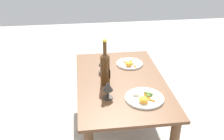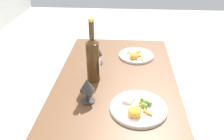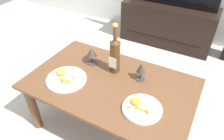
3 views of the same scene
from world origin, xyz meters
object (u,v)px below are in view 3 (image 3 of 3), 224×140
at_px(goblet_right, 141,69).
at_px(tv_stand, 167,25).
at_px(dining_table, 111,91).
at_px(dinner_plate_left, 66,78).
at_px(goblet_left, 91,53).
at_px(dinner_plate_right, 142,107).
at_px(wine_bottle, 115,54).

bearing_deg(goblet_right, tv_stand, 98.00).
xyz_separation_m(dining_table, dinner_plate_left, (-0.30, -0.13, 0.09)).
bearing_deg(goblet_right, dining_table, -141.02).
bearing_deg(goblet_left, dinner_plate_right, -26.22).
relative_size(wine_bottle, dinner_plate_right, 1.55).
height_order(goblet_left, goblet_right, goblet_right).
distance_m(wine_bottle, dinner_plate_right, 0.44).
distance_m(wine_bottle, dinner_plate_left, 0.40).
bearing_deg(wine_bottle, dinner_plate_right, -38.60).
relative_size(dining_table, wine_bottle, 3.06).
height_order(goblet_left, dinner_plate_right, goblet_left).
height_order(dining_table, dinner_plate_right, dinner_plate_right).
relative_size(dining_table, dinner_plate_right, 4.75).
bearing_deg(tv_stand, dining_table, -88.92).
bearing_deg(goblet_left, goblet_right, -0.00).
distance_m(dining_table, dinner_plate_right, 0.33).
xyz_separation_m(dining_table, goblet_right, (0.17, 0.14, 0.18)).
height_order(wine_bottle, goblet_left, wine_bottle).
xyz_separation_m(goblet_right, dinner_plate_right, (0.12, -0.27, -0.08)).
xyz_separation_m(wine_bottle, dinner_plate_left, (-0.26, -0.27, -0.14)).
bearing_deg(tv_stand, wine_bottle, -90.33).
relative_size(goblet_right, dinner_plate_left, 0.49).
relative_size(dining_table, goblet_right, 8.26).
relative_size(wine_bottle, goblet_right, 2.70).
bearing_deg(wine_bottle, goblet_right, 0.76).
relative_size(tv_stand, wine_bottle, 2.99).
height_order(tv_stand, dinner_plate_left, dinner_plate_left).
relative_size(dining_table, goblet_left, 8.57).
bearing_deg(goblet_right, wine_bottle, -179.24).
distance_m(goblet_left, dinner_plate_right, 0.61).
bearing_deg(dinner_plate_left, tv_stand, 80.98).
relative_size(goblet_right, dinner_plate_right, 0.58).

